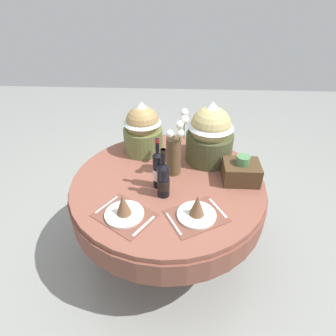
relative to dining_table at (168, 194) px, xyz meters
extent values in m
plane|color=gray|center=(0.00, 0.00, -0.59)|extent=(8.00, 8.00, 0.00)
cylinder|color=brown|center=(0.00, 0.00, 0.11)|extent=(1.37, 1.37, 0.04)
cylinder|color=brown|center=(0.00, 0.00, 0.00)|extent=(1.40, 1.40, 0.18)
cylinder|color=black|center=(0.00, 0.00, -0.23)|extent=(0.12, 0.12, 0.65)
cylinder|color=black|center=(0.00, 0.00, -0.57)|extent=(0.66, 0.66, 0.03)
cube|color=brown|center=(-0.25, -0.37, 0.13)|extent=(0.43, 0.40, 0.00)
cylinder|color=silver|center=(-0.25, -0.37, 0.14)|extent=(0.24, 0.24, 0.02)
cone|color=brown|center=(-0.25, -0.37, 0.22)|extent=(0.09, 0.09, 0.14)
cube|color=silver|center=(-0.37, -0.28, 0.14)|extent=(0.11, 0.17, 0.00)
cube|color=silver|center=(-0.12, -0.46, 0.14)|extent=(0.12, 0.17, 0.00)
cube|color=brown|center=(0.19, -0.36, 0.13)|extent=(0.42, 0.39, 0.00)
cylinder|color=silver|center=(0.19, -0.36, 0.14)|extent=(0.24, 0.24, 0.02)
cone|color=brown|center=(0.19, -0.36, 0.22)|extent=(0.09, 0.09, 0.14)
cube|color=silver|center=(0.06, -0.43, 0.14)|extent=(0.10, 0.17, 0.00)
cube|color=silver|center=(0.33, -0.28, 0.14)|extent=(0.10, 0.17, 0.00)
cylinder|color=brown|center=(0.04, 0.09, 0.28)|extent=(0.11, 0.11, 0.29)
sphere|color=white|center=(0.01, 0.04, 0.48)|extent=(0.05, 0.05, 0.05)
cylinder|color=#4C7038|center=(0.01, 0.04, 0.44)|extent=(0.01, 0.01, 0.05)
sphere|color=white|center=(0.07, 0.06, 0.54)|extent=(0.05, 0.05, 0.05)
cylinder|color=#4C7038|center=(0.07, 0.06, 0.47)|extent=(0.01, 0.01, 0.10)
sphere|color=white|center=(0.11, 0.09, 0.56)|extent=(0.06, 0.06, 0.06)
cylinder|color=#4C7038|center=(0.11, 0.09, 0.48)|extent=(0.01, 0.01, 0.12)
sphere|color=white|center=(0.08, 0.06, 0.48)|extent=(0.06, 0.06, 0.06)
cylinder|color=#4C7038|center=(0.08, 0.06, 0.44)|extent=(0.01, 0.01, 0.04)
sphere|color=white|center=(0.10, 0.17, 0.58)|extent=(0.05, 0.05, 0.05)
cylinder|color=#4C7038|center=(0.10, 0.17, 0.49)|extent=(0.01, 0.01, 0.14)
cylinder|color=black|center=(-0.02, -0.17, 0.24)|extent=(0.08, 0.08, 0.22)
cylinder|color=black|center=(-0.02, -0.17, 0.23)|extent=(0.08, 0.08, 0.07)
cone|color=black|center=(-0.02, -0.17, 0.37)|extent=(0.08, 0.08, 0.04)
cylinder|color=black|center=(-0.02, -0.17, 0.44)|extent=(0.03, 0.03, 0.10)
cylinder|color=black|center=(-0.02, -0.17, 0.47)|extent=(0.03, 0.03, 0.02)
cylinder|color=black|center=(-0.06, -0.07, 0.26)|extent=(0.07, 0.07, 0.25)
cylinder|color=silver|center=(-0.06, -0.07, 0.24)|extent=(0.07, 0.07, 0.08)
cone|color=black|center=(-0.06, -0.07, 0.40)|extent=(0.07, 0.07, 0.03)
cylinder|color=black|center=(-0.06, -0.07, 0.46)|extent=(0.03, 0.03, 0.09)
cylinder|color=maroon|center=(-0.06, -0.07, 0.49)|extent=(0.03, 0.03, 0.02)
cylinder|color=olive|center=(-0.22, 0.39, 0.23)|extent=(0.31, 0.31, 0.20)
sphere|color=#9E7F4C|center=(-0.22, 0.39, 0.39)|extent=(0.27, 0.27, 0.27)
cone|color=silver|center=(-0.22, 0.39, 0.47)|extent=(0.30, 0.30, 0.17)
cylinder|color=#474C2D|center=(0.30, 0.29, 0.24)|extent=(0.36, 0.36, 0.22)
sphere|color=tan|center=(0.30, 0.29, 0.42)|extent=(0.30, 0.30, 0.30)
cone|color=silver|center=(0.30, 0.29, 0.51)|extent=(0.34, 0.34, 0.20)
cube|color=#47331E|center=(0.51, 0.02, 0.20)|extent=(0.25, 0.20, 0.14)
cylinder|color=#4C7F4C|center=(0.51, 0.02, 0.30)|extent=(0.09, 0.09, 0.06)
camera|label=1|loc=(0.08, -1.60, 1.35)|focal=30.07mm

